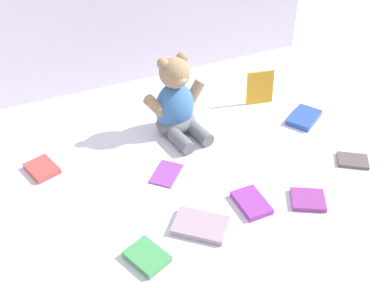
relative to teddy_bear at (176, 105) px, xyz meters
name	(u,v)px	position (x,y,z in m)	size (l,w,h in m)	color
ground_plane	(174,152)	(-0.05, -0.11, -0.10)	(3.20, 3.20, 0.00)	silver
teddy_bear	(176,105)	(0.00, 0.00, 0.00)	(0.23, 0.21, 0.27)	#3F72B2
book_case_0	(147,257)	(-0.27, -0.46, -0.09)	(0.07, 0.10, 0.02)	#419652
book_case_1	(353,161)	(0.43, -0.38, -0.10)	(0.07, 0.09, 0.01)	#5C5052
book_case_2	(166,173)	(-0.12, -0.19, -0.10)	(0.07, 0.11, 0.01)	purple
book_case_3	(200,225)	(-0.11, -0.42, -0.09)	(0.09, 0.14, 0.02)	#A2899A
book_case_4	(251,203)	(0.05, -0.41, -0.09)	(0.07, 0.11, 0.02)	purple
book_case_5	(308,200)	(0.20, -0.46, -0.09)	(0.08, 0.09, 0.01)	#89348A
book_case_6	(304,117)	(0.42, -0.13, -0.09)	(0.08, 0.13, 0.02)	#2C4FB2
book_case_7	(260,88)	(0.34, 0.03, -0.04)	(0.10, 0.01, 0.12)	gold
book_case_8	(42,168)	(-0.45, -0.02, -0.09)	(0.08, 0.10, 0.02)	#C6423D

